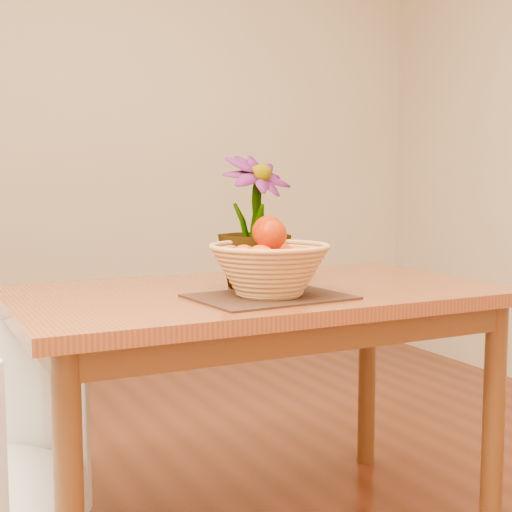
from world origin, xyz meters
name	(u,v)px	position (x,y,z in m)	size (l,w,h in m)	color
wall_back	(92,126)	(0.00, 2.25, 1.35)	(4.00, 0.02, 2.70)	beige
table	(258,318)	(0.00, 0.30, 0.66)	(1.40, 0.80, 0.75)	brown
placemat	(269,297)	(-0.05, 0.13, 0.75)	(0.40, 0.30, 0.01)	#391E15
wicker_basket	(269,272)	(-0.05, 0.13, 0.82)	(0.32, 0.32, 0.13)	tan
orange_pile	(269,247)	(-0.05, 0.13, 0.89)	(0.19, 0.19, 0.16)	#E24B03
potted_plant	(254,222)	(0.00, 0.31, 0.94)	(0.22, 0.22, 0.39)	#183F12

